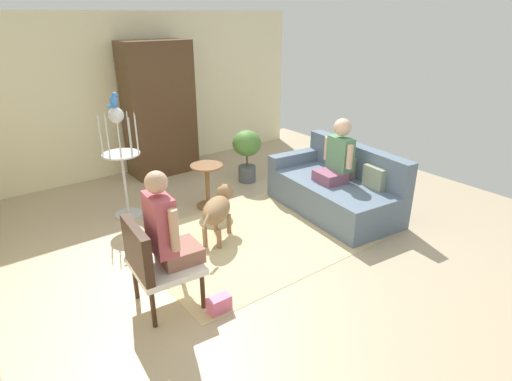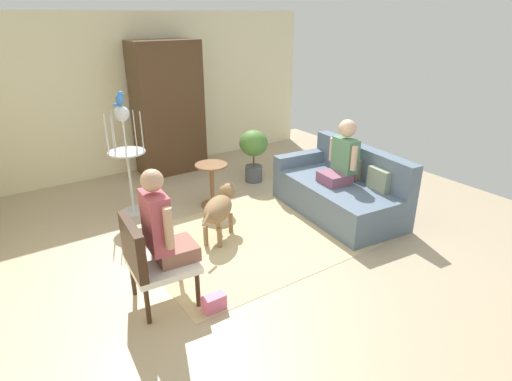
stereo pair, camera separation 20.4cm
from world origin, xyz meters
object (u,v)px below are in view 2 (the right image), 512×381
Objects in this scene: potted_plant at (254,149)px; armoire_cabinet at (168,108)px; armchair at (149,257)px; person_on_armchair at (162,225)px; dog at (219,207)px; round_end_table at (212,182)px; couch at (340,190)px; parrot at (120,99)px; handbag at (214,303)px; bird_cage_stand at (127,153)px; person_on_couch at (342,157)px.

armoire_cabinet reaches higher than potted_plant.
armchair is at bearing -140.77° from potted_plant.
person_on_armchair is 1.35m from dog.
armchair is 2.22m from round_end_table.
couch is 2.13× the size of person_on_armchair.
parrot is 0.09× the size of armoire_cabinet.
couch is 2.60m from handbag.
person_on_armchair is 1.07× the size of potted_plant.
couch is at bearing -40.16° from round_end_table.
dog is 0.34× the size of armoire_cabinet.
armoire_cabinet is (0.50, 2.52, 0.68)m from dog.
bird_cage_stand is at bearing 79.42° from person_on_armchair.
person_on_armchair reaches higher than couch.
person_on_armchair is 4.18× the size of handbag.
armoire_cabinet is at bearing 85.12° from round_end_table.
armchair is 2.88m from person_on_couch.
round_end_table is (-1.31, 1.15, -0.44)m from person_on_couch.
armoire_cabinet reaches higher than dog.
dog is at bearing 169.11° from person_on_couch.
parrot reaches higher than armchair.
bird_cage_stand reaches higher than armchair.
person_on_couch is at bearing 9.81° from person_on_armchair.
potted_plant is (1.37, 1.29, 0.15)m from dog.
armoire_cabinet is (1.14, 1.28, 0.21)m from bird_cage_stand.
armoire_cabinet is at bearing 112.32° from person_on_couch.
couch is 1.73m from dog.
parrot is (-2.35, 1.55, 1.24)m from couch.
person_on_couch is 1.80m from round_end_table.
armoire_cabinet is 4.02m from handbag.
armchair is 0.41× the size of armoire_cabinet.
person_on_couch is 1.66m from potted_plant.
person_on_couch reaches higher than dog.
potted_plant reaches higher than round_end_table.
person_on_armchair is at bearing -170.19° from person_on_couch.
person_on_couch is at bearing 9.11° from armchair.
handbag is (-0.74, -1.17, -0.31)m from dog.
bird_cage_stand is (-0.64, 1.25, 0.47)m from dog.
armchair is at bearing 175.53° from person_on_armchair.
armchair is 2.33m from parrot.
parrot is at bearing 146.63° from couch.
potted_plant is at bearing 39.23° from armchair.
armchair is at bearing 137.01° from handbag.
couch is 1.76m from round_end_table.
couch is 0.49m from person_on_couch.
potted_plant is at bearing 41.02° from person_on_armchair.
person_on_couch is 2.79m from bird_cage_stand.
round_end_table is at bearing -22.38° from bird_cage_stand.
parrot is (-0.65, 1.25, 1.16)m from dog.
parrot reaches higher than person_on_couch.
handbag is at bearing -42.99° from armchair.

